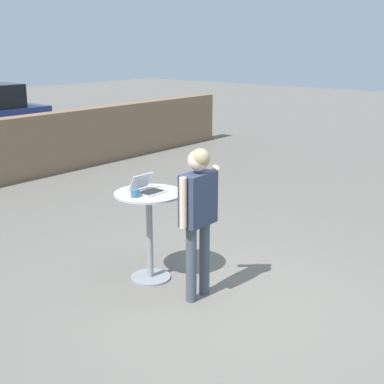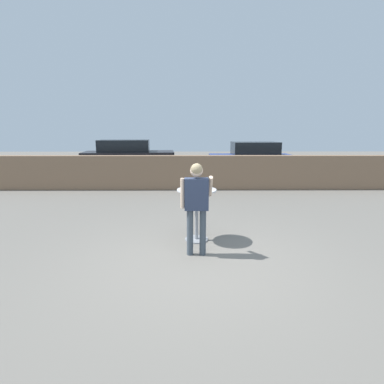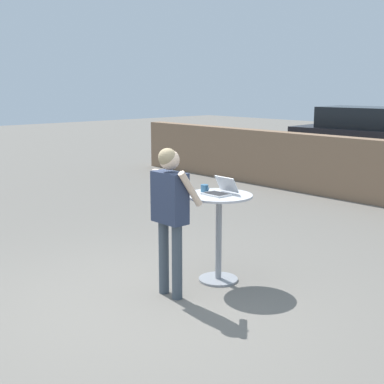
# 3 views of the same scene
# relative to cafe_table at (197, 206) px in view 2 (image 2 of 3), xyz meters

# --- Properties ---
(ground_plane) EXTENTS (50.00, 50.00, 0.00)m
(ground_plane) POSITION_rel_cafe_table_xyz_m (0.02, -1.12, -0.69)
(ground_plane) COLOR slate
(pavement_kerb) EXTENTS (15.20, 0.35, 1.22)m
(pavement_kerb) POSITION_rel_cafe_table_xyz_m (0.02, 5.09, -0.08)
(pavement_kerb) COLOR #84664C
(pavement_kerb) RESTS_ON ground_plane
(cafe_table) EXTENTS (0.75, 0.75, 1.01)m
(cafe_table) POSITION_rel_cafe_table_xyz_m (0.00, 0.00, 0.00)
(cafe_table) COLOR gray
(cafe_table) RESTS_ON ground_plane
(laptop) EXTENTS (0.30, 0.32, 0.19)m
(laptop) POSITION_rel_cafe_table_xyz_m (0.00, 0.02, 0.36)
(laptop) COLOR silver
(laptop) RESTS_ON cafe_table
(coffee_mug) EXTENTS (0.12, 0.09, 0.08)m
(coffee_mug) POSITION_rel_cafe_table_xyz_m (-0.22, -0.01, 0.36)
(coffee_mug) COLOR #336084
(coffee_mug) RESTS_ON cafe_table
(standing_person) EXTENTS (0.54, 0.35, 1.59)m
(standing_person) POSITION_rel_cafe_table_xyz_m (-0.02, -0.70, 0.31)
(standing_person) COLOR #424C56
(standing_person) RESTS_ON ground_plane
(parked_car_near_street) EXTENTS (3.98, 1.84, 1.54)m
(parked_car_near_street) POSITION_rel_cafe_table_xyz_m (2.91, 9.09, 0.10)
(parked_car_near_street) COLOR navy
(parked_car_near_street) RESTS_ON ground_plane
(parked_car_further_down) EXTENTS (4.35, 2.13, 1.65)m
(parked_car_further_down) POSITION_rel_cafe_table_xyz_m (-3.05, 8.71, 0.16)
(parked_car_further_down) COLOR black
(parked_car_further_down) RESTS_ON ground_plane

